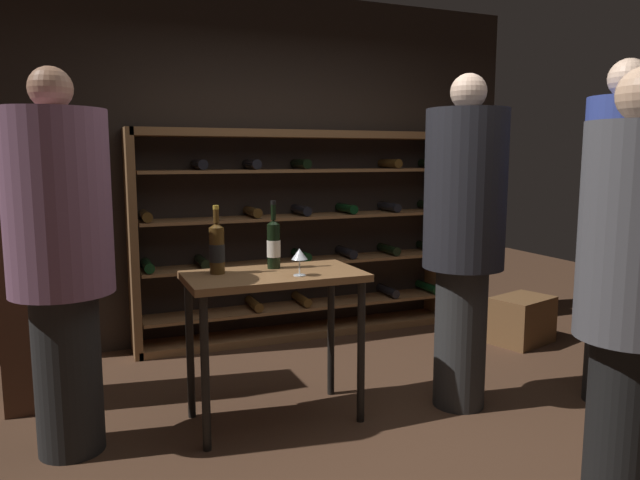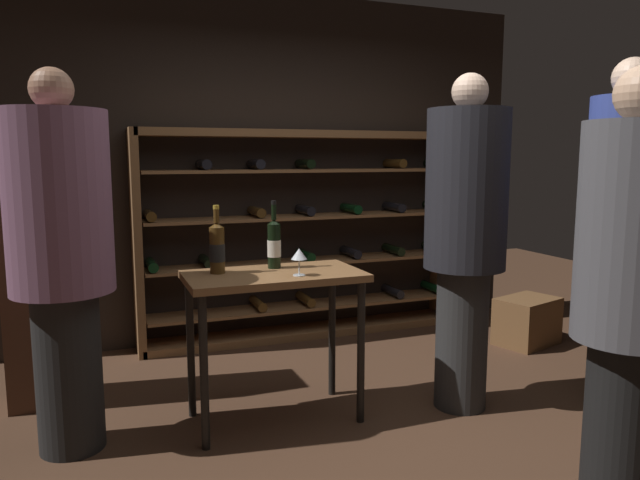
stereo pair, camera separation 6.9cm
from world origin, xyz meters
The scene contains 13 objects.
ground_plane centered at (0.00, 0.00, 0.00)m, with size 10.12×10.12×0.00m, color #472D1E.
back_wall centered at (0.00, 2.06, 1.40)m, with size 4.50×0.10×2.80m, color black.
wine_rack centered at (0.24, 1.85, 0.85)m, with size 2.73×0.32×1.70m.
tasting_table centered at (-0.49, 0.39, 0.73)m, with size 0.98×0.52×0.86m.
person_guest_khaki centered at (1.47, -0.14, 1.14)m, with size 0.43×0.43×2.05m.
person_guest_plum_blouse centered at (0.60, 0.16, 1.08)m, with size 0.47×0.47×1.96m.
person_bystander_red_print centered at (0.51, -1.06, 1.01)m, with size 0.41×0.41×1.83m.
person_bystander_dark_jacket centered at (-1.57, 0.44, 1.05)m, with size 0.50×0.50×1.92m.
wine_crate centered at (1.79, 0.98, 0.19)m, with size 0.48×0.34×0.38m, color brown.
display_cabinet centered at (-1.71, 1.14, 0.81)m, with size 0.44×0.36×1.62m, color #4C2D1E.
wine_bottle_black_capsule centered at (-0.45, 0.52, 1.00)m, with size 0.08×0.08×0.39m.
wine_bottle_red_label centered at (-0.79, 0.48, 1.00)m, with size 0.09×0.09×0.38m.
wine_glass_stemmed_right centered at (-0.39, 0.26, 0.97)m, with size 0.09×0.09×0.15m.
Camera 1 is at (-1.49, -2.69, 1.50)m, focal length 33.26 mm.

